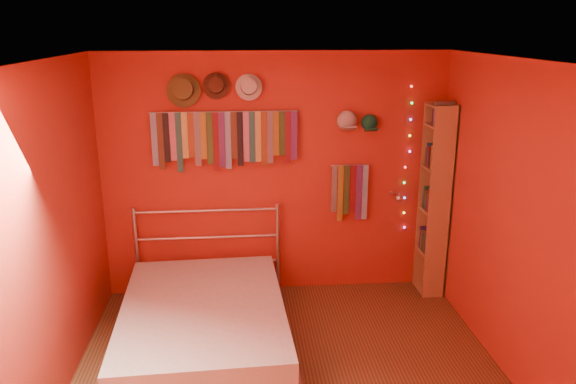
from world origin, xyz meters
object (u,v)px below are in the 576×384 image
object	(u,v)px
bookshelf	(438,200)
bed	(204,324)
tie_rack	(224,137)
reading_lamp	(398,197)

from	to	relation	value
bookshelf	bed	size ratio (longest dim) A/B	0.97
tie_rack	bookshelf	xyz separation A→B (m)	(2.16, -0.15, -0.66)
tie_rack	bed	distance (m)	1.81
bookshelf	bed	world-z (taller)	bookshelf
reading_lamp	bookshelf	size ratio (longest dim) A/B	0.16
reading_lamp	bookshelf	xyz separation A→B (m)	(0.43, 0.02, -0.05)
tie_rack	bookshelf	bearing A→B (deg)	-4.09
tie_rack	bed	world-z (taller)	tie_rack
tie_rack	reading_lamp	size ratio (longest dim) A/B	4.60
reading_lamp	bookshelf	distance (m)	0.44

